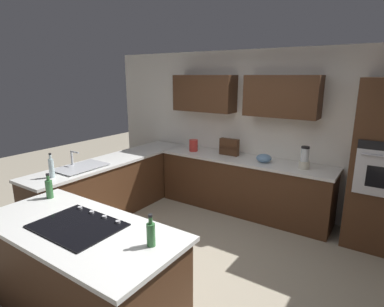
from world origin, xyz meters
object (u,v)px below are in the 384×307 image
at_px(dish_soap_bottle, 51,168).
at_px(oil_bottle, 49,188).
at_px(mixing_bowl, 264,158).
at_px(sink_unit, 81,167).
at_px(spice_rack, 229,147).
at_px(cooktop, 78,225).
at_px(blender, 304,159).
at_px(second_bottle, 151,234).
at_px(kettle, 194,145).

xyz_separation_m(dish_soap_bottle, oil_bottle, (-0.62, 0.42, -0.03)).
xyz_separation_m(mixing_bowl, dish_soap_bottle, (2.02, 2.25, 0.07)).
distance_m(sink_unit, spice_rack, 2.35).
relative_size(cooktop, dish_soap_bottle, 2.31).
distance_m(sink_unit, mixing_bowl, 2.73).
distance_m(cooktop, mixing_bowl, 2.96).
distance_m(blender, spice_rack, 1.25).
bearing_deg(cooktop, spice_rack, -88.99).
height_order(cooktop, second_bottle, second_bottle).
bearing_deg(kettle, mixing_bowl, 180.00).
bearing_deg(oil_bottle, spice_rack, -105.25).
bearing_deg(oil_bottle, sink_unit, -53.06).
xyz_separation_m(cooktop, blender, (-1.20, -2.90, 0.13)).
relative_size(spice_rack, kettle, 1.61).
bearing_deg(second_bottle, mixing_bowl, -86.72).
bearing_deg(second_bottle, spice_rack, -74.32).
bearing_deg(kettle, spice_rack, -171.19).
relative_size(mixing_bowl, second_bottle, 0.88).
relative_size(dish_soap_bottle, second_bottle, 1.24).
bearing_deg(sink_unit, blender, -146.59).
distance_m(spice_rack, dish_soap_bottle, 2.72).
height_order(spice_rack, second_bottle, spice_rack).
bearing_deg(cooktop, blender, -112.41).
bearing_deg(dish_soap_bottle, spice_rack, -120.27).
bearing_deg(oil_bottle, dish_soap_bottle, -34.10).
relative_size(mixing_bowl, kettle, 1.15).
bearing_deg(mixing_bowl, sink_unit, 40.37).
height_order(mixing_bowl, second_bottle, second_bottle).
bearing_deg(sink_unit, cooktop, 142.51).
distance_m(blender, dish_soap_bottle, 3.45).
bearing_deg(spice_rack, cooktop, 91.01).
distance_m(mixing_bowl, kettle, 1.30).
xyz_separation_m(sink_unit, cooktop, (-1.48, 1.14, -0.01)).
distance_m(cooktop, second_bottle, 0.77).
relative_size(sink_unit, mixing_bowl, 3.00).
bearing_deg(blender, kettle, 0.00).
xyz_separation_m(cooktop, second_bottle, (-0.76, -0.12, 0.10)).
height_order(mixing_bowl, oil_bottle, oil_bottle).
relative_size(spice_rack, oil_bottle, 1.18).
bearing_deg(second_bottle, sink_unit, -24.43).
bearing_deg(blender, spice_rack, -4.61).
bearing_deg(spice_rack, second_bottle, 105.68).
height_order(dish_soap_bottle, second_bottle, dish_soap_bottle).
relative_size(cooktop, blender, 2.33).
bearing_deg(spice_rack, sink_unit, 52.59).
height_order(blender, dish_soap_bottle, dish_soap_bottle).
bearing_deg(kettle, blender, -180.00).
distance_m(blender, kettle, 1.90).
distance_m(mixing_bowl, spice_rack, 0.66).
relative_size(blender, second_bottle, 1.22).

